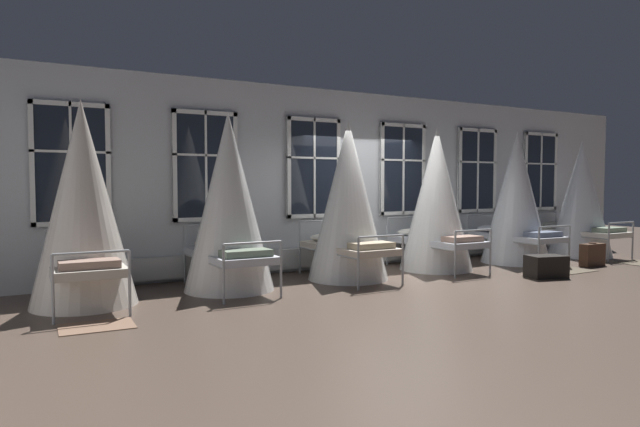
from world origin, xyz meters
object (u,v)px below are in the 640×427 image
(cot_first, at_px, (83,206))
(cot_fourth, at_px, (436,201))
(cot_second, at_px, (229,204))
(cot_third, at_px, (348,202))
(cot_sixth, at_px, (581,200))
(travel_trunk, at_px, (546,266))
(suitcase_dark, at_px, (592,255))
(cot_fifth, at_px, (516,199))

(cot_first, xyz_separation_m, cot_fourth, (6.15, 0.09, -0.03))
(cot_first, distance_m, cot_second, 2.05)
(cot_second, bearing_deg, cot_fourth, -89.44)
(cot_third, bearing_deg, cot_sixth, -90.27)
(cot_second, distance_m, cot_sixth, 8.23)
(cot_first, xyz_separation_m, cot_third, (4.14, 0.01, -0.02))
(travel_trunk, bearing_deg, cot_third, 153.00)
(cot_fourth, relative_size, cot_sixth, 1.04)
(cot_fourth, bearing_deg, cot_third, 91.50)
(travel_trunk, bearing_deg, cot_second, 162.55)
(cot_second, distance_m, suitcase_dark, 7.25)
(cot_fifth, relative_size, cot_sixth, 1.04)
(cot_fifth, height_order, suitcase_dark, cot_fifth)
(cot_first, height_order, suitcase_dark, cot_first)
(cot_second, distance_m, cot_third, 2.09)
(cot_third, xyz_separation_m, suitcase_dark, (4.98, -1.09, -1.09))
(cot_second, bearing_deg, suitcase_dark, -99.05)
(cot_third, relative_size, cot_fifth, 1.01)
(suitcase_dark, bearing_deg, cot_first, 172.13)
(cot_first, distance_m, cot_fifth, 8.19)
(cot_first, relative_size, cot_fifth, 1.02)
(cot_fourth, distance_m, travel_trunk, 2.24)
(cot_first, bearing_deg, cot_sixth, -88.64)
(cot_first, relative_size, travel_trunk, 4.26)
(cot_second, xyz_separation_m, cot_sixth, (8.23, -0.05, -0.07))
(cot_first, distance_m, travel_trunk, 7.45)
(cot_sixth, bearing_deg, cot_fourth, 88.30)
(cot_first, relative_size, cot_second, 1.01)
(cot_fourth, distance_m, cot_sixth, 4.13)
(cot_second, relative_size, cot_fourth, 1.01)
(suitcase_dark, xyz_separation_m, travel_trunk, (-1.93, -0.46, -0.03))
(cot_sixth, bearing_deg, travel_trunk, 116.31)
(cot_first, xyz_separation_m, cot_sixth, (10.28, 0.02, -0.08))
(cot_third, xyz_separation_m, travel_trunk, (3.05, -1.56, -1.12))
(cot_first, distance_m, suitcase_dark, 9.25)
(cot_first, height_order, cot_fourth, cot_first)
(cot_fourth, xyz_separation_m, travel_trunk, (1.04, -1.64, -1.11))
(cot_first, relative_size, cot_sixth, 1.06)
(cot_third, bearing_deg, cot_second, 87.86)
(cot_fifth, xyz_separation_m, cot_sixth, (2.08, 0.02, -0.05))
(cot_fourth, distance_m, suitcase_dark, 3.37)
(cot_fifth, height_order, travel_trunk, cot_fifth)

